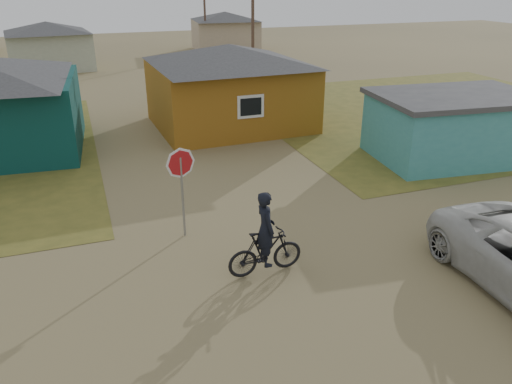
# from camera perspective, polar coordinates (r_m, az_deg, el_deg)

# --- Properties ---
(ground) EXTENTS (120.00, 120.00, 0.00)m
(ground) POSITION_cam_1_polar(r_m,az_deg,el_deg) (12.10, 5.46, -10.98)
(ground) COLOR olive
(grass_ne) EXTENTS (20.00, 18.00, 0.00)m
(grass_ne) POSITION_cam_1_polar(r_m,az_deg,el_deg) (29.46, 19.89, 8.76)
(grass_ne) COLOR olive
(grass_ne) RESTS_ON ground
(house_yellow) EXTENTS (7.72, 6.76, 3.90)m
(house_yellow) POSITION_cam_1_polar(r_m,az_deg,el_deg) (24.45, -3.01, 12.13)
(house_yellow) COLOR #905A16
(house_yellow) RESTS_ON ground
(shed_turquoise) EXTENTS (6.71, 4.93, 2.60)m
(shed_turquoise) POSITION_cam_1_polar(r_m,az_deg,el_deg) (21.52, 21.62, 7.02)
(shed_turquoise) COLOR teal
(shed_turquoise) RESTS_ON ground
(house_pale_west) EXTENTS (7.04, 6.15, 3.60)m
(house_pale_west) POSITION_cam_1_polar(r_m,az_deg,el_deg) (43.26, -22.58, 15.25)
(house_pale_west) COLOR #ACB39A
(house_pale_west) RESTS_ON ground
(house_beige_east) EXTENTS (6.95, 6.05, 3.60)m
(house_beige_east) POSITION_cam_1_polar(r_m,az_deg,el_deg) (51.27, -3.53, 17.95)
(house_beige_east) COLOR tan
(house_beige_east) RESTS_ON ground
(utility_pole_near) EXTENTS (1.40, 0.20, 8.00)m
(utility_pole_near) POSITION_cam_1_polar(r_m,az_deg,el_deg) (32.93, -0.37, 18.86)
(utility_pole_near) COLOR brown
(utility_pole_near) RESTS_ON ground
(utility_pole_far) EXTENTS (1.40, 0.20, 8.00)m
(utility_pole_far) POSITION_cam_1_polar(r_m,az_deg,el_deg) (48.51, -5.90, 20.26)
(utility_pole_far) COLOR brown
(utility_pole_far) RESTS_ON ground
(stop_sign) EXTENTS (0.86, 0.15, 2.63)m
(stop_sign) POSITION_cam_1_polar(r_m,az_deg,el_deg) (13.66, -8.56, 2.20)
(stop_sign) COLOR gray
(stop_sign) RESTS_ON ground
(cyclist) EXTENTS (1.95, 0.71, 2.19)m
(cyclist) POSITION_cam_1_polar(r_m,az_deg,el_deg) (12.25, 1.08, -6.00)
(cyclist) COLOR black
(cyclist) RESTS_ON ground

